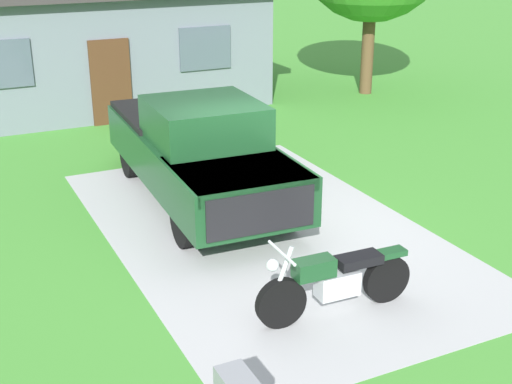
% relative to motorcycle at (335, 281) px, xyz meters
% --- Properties ---
extents(ground_plane, '(80.00, 80.00, 0.00)m').
position_rel_motorcycle_xyz_m(ground_plane, '(0.36, 2.70, -0.47)').
color(ground_plane, '#479535').
extents(driveway_pad, '(4.84, 8.12, 0.01)m').
position_rel_motorcycle_xyz_m(driveway_pad, '(0.36, 2.70, -0.47)').
color(driveway_pad, '#B4B4B4').
rests_on(driveway_pad, ground).
extents(motorcycle, '(2.21, 0.70, 1.09)m').
position_rel_motorcycle_xyz_m(motorcycle, '(0.00, 0.00, 0.00)').
color(motorcycle, black).
rests_on(motorcycle, ground).
extents(pickup_truck, '(2.25, 5.71, 1.90)m').
position_rel_motorcycle_xyz_m(pickup_truck, '(-0.07, 4.55, 0.48)').
color(pickup_truck, black).
rests_on(pickup_truck, ground).
extents(neighbor_house, '(9.60, 5.60, 3.50)m').
position_rel_motorcycle_xyz_m(neighbor_house, '(-0.13, 12.72, 1.32)').
color(neighbor_house, slate).
rests_on(neighbor_house, ground).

